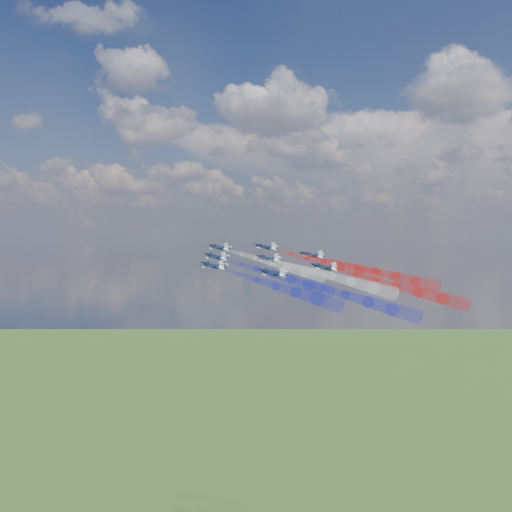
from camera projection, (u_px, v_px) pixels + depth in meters
The scene contains 16 objects.
jet_lead at pixel (219, 248), 181.97m from camera, with size 8.35×10.44×2.78m, color black, non-canonical shape.
trail_lead at pixel (272, 262), 164.92m from camera, with size 3.48×38.88×3.48m, color white, non-canonical shape.
jet_inner_left at pixel (216, 257), 167.52m from camera, with size 8.35×10.44×2.78m, color black, non-canonical shape.
trail_inner_left at pixel (273, 274), 150.47m from camera, with size 3.48×38.88×3.48m, color #171FC8, non-canonical shape.
jet_inner_right at pixel (266, 247), 182.02m from camera, with size 8.35×10.44×2.78m, color black, non-canonical shape.
trail_inner_right at pixel (323, 262), 164.97m from camera, with size 3.48×38.88×3.48m, color red, non-canonical shape.
jet_outer_left at pixel (213, 266), 153.38m from camera, with size 8.35×10.44×2.78m, color black, non-canonical shape.
trail_outer_left at pixel (276, 286), 136.33m from camera, with size 3.48×38.88×3.48m, color #171FC8, non-canonical shape.
jet_center_third at pixel (268, 259), 166.14m from camera, with size 8.35×10.44×2.78m, color black, non-canonical shape.
trail_center_third at pixel (332, 276), 149.09m from camera, with size 3.48×38.88×3.48m, color white, non-canonical shape.
jet_outer_right at pixel (312, 255), 178.19m from camera, with size 8.35×10.44×2.78m, color black, non-canonical shape.
trail_outer_right at pixel (375, 271), 161.14m from camera, with size 3.48×38.88×3.48m, color red, non-canonical shape.
jet_rear_left at pixel (272, 273), 149.63m from camera, with size 8.35×10.44×2.78m, color black, non-canonical shape.
trail_rear_left at pixel (345, 295), 132.58m from camera, with size 3.48×38.88×3.48m, color #171FC8, non-canonical shape.
jet_rear_right at pixel (324, 267), 163.37m from camera, with size 8.35×10.44×2.78m, color black, non-canonical shape.
trail_rear_right at pixel (396, 286), 146.32m from camera, with size 3.48×38.88×3.48m, color red, non-canonical shape.
Camera 1 is at (76.45, -134.89, 162.43)m, focal length 40.17 mm.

